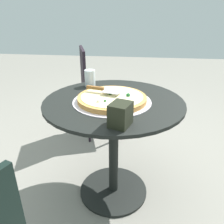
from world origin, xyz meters
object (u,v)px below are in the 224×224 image
pizza_server (103,89)px  patio_chair_near (95,86)px  patio_table (114,130)px  napkin_dispenser (120,115)px  drinking_cup (90,78)px  pizza_on_tray (112,99)px

pizza_server → patio_chair_near: (0.21, -0.78, -0.24)m
patio_table → pizza_server: (0.06, -0.01, 0.26)m
napkin_dispenser → drinking_cup: bearing=43.7°
drinking_cup → patio_chair_near: (0.09, -0.56, -0.24)m
pizza_server → patio_chair_near: size_ratio=0.25×
pizza_on_tray → pizza_server: (0.06, -0.04, 0.04)m
pizza_on_tray → patio_chair_near: patio_chair_near is taller
patio_chair_near → pizza_server: bearing=105.3°
pizza_server → napkin_dispenser: (-0.13, 0.32, -0.00)m
pizza_server → drinking_cup: size_ratio=1.93×
pizza_server → napkin_dispenser: 0.35m
patio_table → patio_chair_near: patio_chair_near is taller
patio_chair_near → patio_table: bearing=109.3°
pizza_on_tray → napkin_dispenser: 0.30m
drinking_cup → patio_table: bearing=128.7°
drinking_cup → napkin_dispenser: drinking_cup is taller
drinking_cup → napkin_dispenser: bearing=115.4°
pizza_server → napkin_dispenser: bearing=112.4°
patio_chair_near → napkin_dispenser: bearing=107.4°
pizza_on_tray → drinking_cup: bearing=-55.0°
patio_table → drinking_cup: bearing=-51.3°
pizza_server → patio_chair_near: bearing=-74.7°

